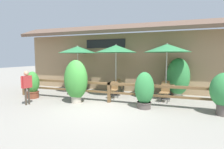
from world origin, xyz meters
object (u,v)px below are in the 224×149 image
(patio_umbrella_middle, at_px, (116,49))
(dining_table_far, at_px, (166,88))
(dining_table_middle, at_px, (116,85))
(potted_plant_broad_leaf, at_px, (76,80))
(chair_near_wallside, at_px, (83,82))
(patio_umbrella_near, at_px, (78,50))
(potted_plant_corner_fern, at_px, (178,77))
(potted_plant_small_flowering, at_px, (224,92))
(dining_table_near, at_px, (78,83))
(potted_plant_tall_tropical, at_px, (144,90))
(chair_far_streetside, at_px, (165,92))
(chair_near_streetside, at_px, (73,86))
(chair_middle_wallside, at_px, (119,85))
(potted_plant_entrance_palm, at_px, (32,85))
(chair_far_wallside, at_px, (166,87))
(chair_middle_streetside, at_px, (113,89))
(pedestrian, at_px, (27,83))
(patio_umbrella_far, at_px, (167,48))

(patio_umbrella_middle, distance_m, dining_table_far, 3.33)
(patio_umbrella_middle, xyz_separation_m, dining_table_middle, (-0.00, 0.00, -2.00))
(patio_umbrella_middle, relative_size, potted_plant_broad_leaf, 1.41)
(chair_near_wallside, xyz_separation_m, dining_table_far, (5.21, -0.80, 0.09))
(patio_umbrella_near, bearing_deg, potted_plant_corner_fern, 7.52)
(potted_plant_small_flowering, bearing_deg, potted_plant_corner_fern, 117.22)
(chair_near_wallside, xyz_separation_m, dining_table_middle, (2.54, -0.87, 0.09))
(dining_table_near, bearing_deg, potted_plant_tall_tropical, -26.62)
(dining_table_far, relative_size, potted_plant_tall_tropical, 0.56)
(dining_table_middle, bearing_deg, chair_far_streetside, -12.55)
(chair_near_streetside, distance_m, potted_plant_tall_tropical, 4.58)
(chair_near_streetside, bearing_deg, chair_middle_wallside, 32.80)
(dining_table_near, height_order, chair_middle_wallside, chair_middle_wallside)
(chair_near_wallside, xyz_separation_m, potted_plant_broad_leaf, (1.27, -2.99, 0.56))
(patio_umbrella_middle, distance_m, potted_plant_entrance_palm, 4.79)
(chair_far_wallside, bearing_deg, chair_middle_streetside, 39.59)
(dining_table_middle, distance_m, potted_plant_broad_leaf, 2.51)
(patio_umbrella_near, height_order, patio_umbrella_middle, same)
(chair_far_streetside, bearing_deg, chair_near_wallside, 176.36)
(dining_table_middle, xyz_separation_m, potted_plant_small_flowering, (4.75, -1.94, 0.30))
(patio_umbrella_middle, height_order, potted_plant_corner_fern, patio_umbrella_middle)
(chair_middle_streetside, distance_m, potted_plant_tall_tropical, 2.24)
(potted_plant_tall_tropical, bearing_deg, dining_table_near, 153.38)
(chair_middle_wallside, height_order, potted_plant_entrance_palm, potted_plant_entrance_palm)
(chair_middle_streetside, xyz_separation_m, potted_plant_entrance_palm, (-4.01, -1.33, 0.21))
(potted_plant_corner_fern, bearing_deg, dining_table_middle, -163.61)
(patio_umbrella_near, distance_m, potted_plant_tall_tropical, 5.20)
(dining_table_far, xyz_separation_m, potted_plant_small_flowering, (2.09, -2.01, 0.30))
(dining_table_near, height_order, potted_plant_tall_tropical, potted_plant_tall_tropical)
(potted_plant_tall_tropical, xyz_separation_m, potted_plant_small_flowering, (2.88, 0.04, 0.12))
(chair_far_streetside, distance_m, potted_plant_entrance_palm, 6.72)
(potted_plant_tall_tropical, xyz_separation_m, pedestrian, (-5.05, -1.14, 0.21))
(chair_middle_wallside, relative_size, dining_table_far, 1.02)
(dining_table_near, height_order, chair_far_streetside, chair_far_streetside)
(chair_middle_wallside, distance_m, patio_umbrella_far, 3.47)
(chair_middle_streetside, distance_m, chair_middle_wallside, 1.35)
(dining_table_near, height_order, patio_umbrella_far, patio_umbrella_far)
(potted_plant_entrance_palm, bearing_deg, dining_table_far, 17.45)
(chair_far_wallside, xyz_separation_m, potted_plant_tall_tropical, (-0.79, -2.71, 0.27))
(potted_plant_small_flowering, distance_m, potted_plant_entrance_palm, 8.68)
(dining_table_near, relative_size, potted_plant_broad_leaf, 0.43)
(chair_middle_wallside, relative_size, potted_plant_tall_tropical, 0.57)
(chair_far_streetside, distance_m, chair_far_wallside, 1.31)
(chair_near_wallside, distance_m, potted_plant_entrance_palm, 3.20)
(chair_near_streetside, height_order, dining_table_far, chair_near_streetside)
(dining_table_middle, relative_size, potted_plant_tall_tropical, 0.56)
(chair_near_streetside, bearing_deg, pedestrian, -98.25)
(chair_far_streetside, height_order, potted_plant_entrance_palm, potted_plant_entrance_palm)
(dining_table_far, bearing_deg, patio_umbrella_near, 178.55)
(chair_near_streetside, bearing_deg, patio_umbrella_middle, 18.27)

